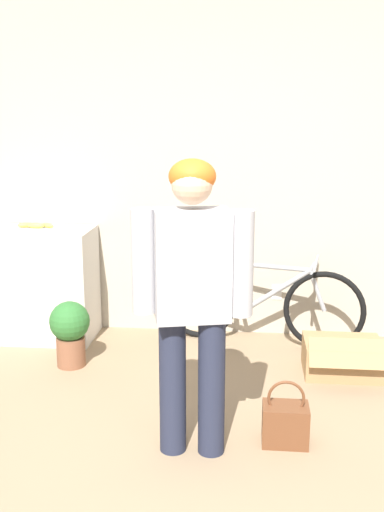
# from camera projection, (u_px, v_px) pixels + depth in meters

# --- Properties ---
(wall_back) EXTENTS (8.00, 0.07, 2.60)m
(wall_back) POSITION_uv_depth(u_px,v_px,m) (210.00, 174.00, 4.71)
(wall_back) COLOR #B7AD99
(wall_back) RESTS_ON ground_plane
(side_shelf) EXTENTS (0.99, 0.49, 0.89)m
(side_shelf) POSITION_uv_depth(u_px,v_px,m) (32.00, 284.00, 4.76)
(side_shelf) COLOR beige
(side_shelf) RESTS_ON ground_plane
(person) EXTENTS (0.61, 0.30, 1.55)m
(person) POSITION_uv_depth(u_px,v_px,m) (192.00, 287.00, 3.01)
(person) COLOR #23283D
(person) RESTS_ON ground_plane
(bicycle) EXTENTS (1.59, 0.46, 0.69)m
(bicycle) POSITION_uv_depth(u_px,v_px,m) (259.00, 302.00, 4.64)
(bicycle) COLOR black
(bicycle) RESTS_ON ground_plane
(banana) EXTENTS (0.31, 0.09, 0.04)m
(banana) POSITION_uv_depth(u_px,v_px,m) (36.00, 225.00, 4.70)
(banana) COLOR #EAD64C
(banana) RESTS_ON side_shelf
(handbag) EXTENTS (0.25, 0.17, 0.37)m
(handbag) POSITION_uv_depth(u_px,v_px,m) (285.00, 423.00, 3.26)
(handbag) COLOR brown
(handbag) RESTS_ON ground_plane
(cardboard_box) EXTENTS (0.53, 0.45, 0.31)m
(cardboard_box) POSITION_uv_depth(u_px,v_px,m) (342.00, 357.00, 4.14)
(cardboard_box) COLOR #A87F51
(cardboard_box) RESTS_ON ground_plane
(potted_plant) EXTENTS (0.28, 0.28, 0.48)m
(potted_plant) POSITION_uv_depth(u_px,v_px,m) (70.00, 330.00, 4.24)
(potted_plant) COLOR brown
(potted_plant) RESTS_ON ground_plane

